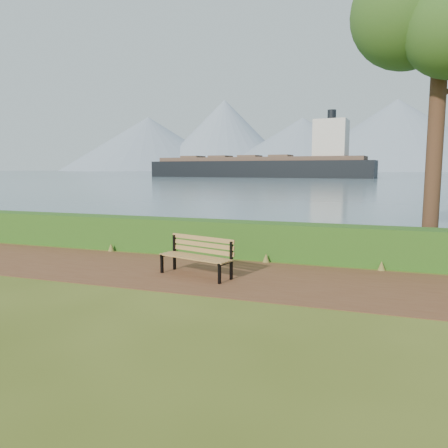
% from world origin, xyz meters
% --- Properties ---
extents(ground, '(140.00, 140.00, 0.00)m').
position_xyz_m(ground, '(0.00, 0.00, 0.00)').
color(ground, '#425117').
rests_on(ground, ground).
extents(path, '(40.00, 3.40, 0.01)m').
position_xyz_m(path, '(0.00, 0.30, 0.01)').
color(path, brown).
rests_on(path, ground).
extents(hedge, '(32.00, 0.85, 1.00)m').
position_xyz_m(hedge, '(0.00, 2.60, 0.50)').
color(hedge, '#1F4814').
rests_on(hedge, ground).
extents(water, '(700.00, 510.00, 0.00)m').
position_xyz_m(water, '(0.00, 260.00, 0.01)').
color(water, '#465B71').
rests_on(water, ground).
extents(mountains, '(585.00, 190.00, 70.00)m').
position_xyz_m(mountains, '(-9.17, 406.05, 27.70)').
color(mountains, gray).
rests_on(mountains, ground).
extents(bench, '(1.90, 1.03, 0.91)m').
position_xyz_m(bench, '(0.44, 0.12, 0.53)').
color(bench, black).
rests_on(bench, ground).
extents(tree, '(4.78, 3.96, 9.23)m').
position_xyz_m(tree, '(5.77, 4.29, 6.86)').
color(tree, '#311C14').
rests_on(tree, ground).
extents(cargo_ship, '(63.15, 15.48, 18.98)m').
position_xyz_m(cargo_ship, '(-24.56, 108.41, 2.83)').
color(cargo_ship, black).
rests_on(cargo_ship, ground).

